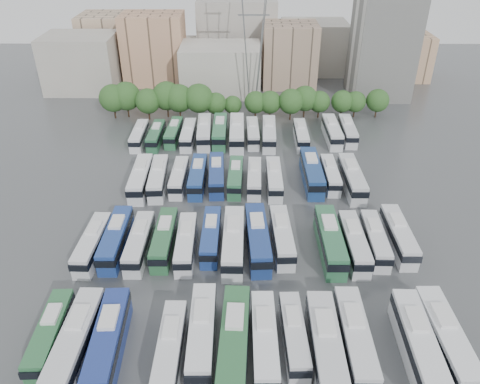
{
  "coord_description": "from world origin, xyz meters",
  "views": [
    {
      "loc": [
        -0.71,
        -58.46,
        41.71
      ],
      "look_at": [
        -0.9,
        4.61,
        3.0
      ],
      "focal_mm": 35.0,
      "sensor_mm": 36.0,
      "label": 1
    }
  ],
  "objects_px": {
    "bus_r2_s3": "(179,177)",
    "bus_r1_s11": "(354,242)",
    "bus_r0_s7": "(264,341)",
    "bus_r3_s6": "(237,132)",
    "bus_r3_s13": "(348,130)",
    "bus_r2_s2": "(158,178)",
    "bus_r1_s10": "(330,240)",
    "bus_r0_s2": "(108,341)",
    "bus_r1_s0": "(93,243)",
    "bus_r2_s8": "(274,178)",
    "bus_r3_s2": "(174,132)",
    "apartment_tower": "(383,43)",
    "bus_r2_s5": "(217,175)",
    "bus_r3_s8": "(269,133)",
    "bus_r3_s3": "(188,134)",
    "bus_r0_s5": "(202,333)",
    "bus_r0_s0": "(51,334)",
    "bus_r2_s4": "(198,176)",
    "bus_r3_s0": "(139,135)",
    "bus_r1_s4": "(186,243)",
    "bus_r2_s1": "(141,178)",
    "bus_r2_s10": "(312,172)",
    "bus_r2_s11": "(330,174)",
    "bus_r0_s13": "(446,339)",
    "bus_r1_s8": "(282,236)",
    "bus_r0_s9": "(326,348)",
    "bus_r1_s12": "(375,239)",
    "bus_r2_s6": "(235,177)",
    "bus_r0_s6": "(234,341)",
    "bus_r1_s1": "(116,238)",
    "bus_r3_s4": "(204,132)",
    "bus_r1_s2": "(139,242)",
    "bus_r0_s4": "(170,349)",
    "bus_r0_s1": "(76,341)",
    "bus_r3_s7": "(253,133)",
    "bus_r3_s10": "(301,135)",
    "bus_r0_s12": "(418,343)",
    "bus_r1_s5": "(211,236)",
    "bus_r2_s12": "(352,178)",
    "bus_r0_s8": "(294,335)",
    "bus_r1_s3": "(164,238)",
    "bus_r3_s1": "(156,135)",
    "bus_r3_s5": "(220,131)"
  },
  "relations": [
    {
      "from": "bus_r2_s3",
      "to": "bus_r1_s11",
      "type": "bearing_deg",
      "value": -34.24
    },
    {
      "from": "bus_r0_s7",
      "to": "bus_r1_s11",
      "type": "xyz_separation_m",
      "value": [
        13.15,
        17.21,
        -0.04
      ]
    },
    {
      "from": "bus_r3_s6",
      "to": "bus_r3_s13",
      "type": "distance_m",
      "value": 23.13
    },
    {
      "from": "bus_r2_s2",
      "to": "bus_r1_s10",
      "type": "bearing_deg",
      "value": -36.3
    },
    {
      "from": "bus_r0_s2",
      "to": "bus_r1_s0",
      "type": "distance_m",
      "value": 18.38
    },
    {
      "from": "bus_r2_s8",
      "to": "bus_r3_s2",
      "type": "bearing_deg",
      "value": 135.86
    },
    {
      "from": "bus_r1_s0",
      "to": "apartment_tower",
      "type": "bearing_deg",
      "value": 51.71
    },
    {
      "from": "bus_r0_s2",
      "to": "bus_r2_s5",
      "type": "height_order",
      "value": "bus_r0_s2"
    },
    {
      "from": "bus_r3_s8",
      "to": "bus_r3_s3",
      "type": "bearing_deg",
      "value": -176.97
    },
    {
      "from": "bus_r0_s5",
      "to": "bus_r0_s0",
      "type": "bearing_deg",
      "value": 179.43
    },
    {
      "from": "bus_r0_s2",
      "to": "bus_r2_s4",
      "type": "relative_size",
      "value": 1.13
    },
    {
      "from": "bus_r3_s0",
      "to": "bus_r3_s13",
      "type": "xyz_separation_m",
      "value": [
        43.05,
        2.23,
        0.11
      ]
    },
    {
      "from": "bus_r1_s4",
      "to": "bus_r2_s1",
      "type": "height_order",
      "value": "bus_r2_s1"
    },
    {
      "from": "bus_r2_s2",
      "to": "bus_r2_s10",
      "type": "xyz_separation_m",
      "value": [
        26.58,
        1.72,
        0.22
      ]
    },
    {
      "from": "bus_r2_s11",
      "to": "bus_r0_s13",
      "type": "bearing_deg",
      "value": -79.63
    },
    {
      "from": "bus_r1_s8",
      "to": "bus_r2_s1",
      "type": "distance_m",
      "value": 28.21
    },
    {
      "from": "bus_r2_s2",
      "to": "bus_r3_s8",
      "type": "bearing_deg",
      "value": 39.77
    },
    {
      "from": "bus_r0_s9",
      "to": "bus_r1_s12",
      "type": "xyz_separation_m",
      "value": [
        9.88,
        19.23,
        -0.39
      ]
    },
    {
      "from": "bus_r0_s2",
      "to": "bus_r2_s6",
      "type": "bearing_deg",
      "value": 67.71
    },
    {
      "from": "bus_r0_s6",
      "to": "bus_r1_s4",
      "type": "distance_m",
      "value": 18.77
    },
    {
      "from": "bus_r2_s1",
      "to": "bus_r2_s8",
      "type": "xyz_separation_m",
      "value": [
        22.9,
        0.19,
        -0.18
      ]
    },
    {
      "from": "bus_r1_s1",
      "to": "bus_r3_s4",
      "type": "height_order",
      "value": "bus_r3_s4"
    },
    {
      "from": "bus_r1_s2",
      "to": "bus_r0_s4",
      "type": "bearing_deg",
      "value": -69.3
    },
    {
      "from": "bus_r0_s0",
      "to": "bus_r3_s0",
      "type": "xyz_separation_m",
      "value": [
        -0.05,
        52.05,
        -0.08
      ]
    },
    {
      "from": "bus_r0_s1",
      "to": "bus_r1_s10",
      "type": "xyz_separation_m",
      "value": [
        29.99,
        17.78,
        -0.0
      ]
    },
    {
      "from": "bus_r2_s8",
      "to": "bus_r2_s5",
      "type": "bearing_deg",
      "value": 173.41
    },
    {
      "from": "bus_r3_s7",
      "to": "bus_r1_s10",
      "type": "bearing_deg",
      "value": -75.82
    },
    {
      "from": "bus_r3_s6",
      "to": "bus_r3_s0",
      "type": "bearing_deg",
      "value": -178.43
    },
    {
      "from": "bus_r0_s2",
      "to": "bus_r0_s9",
      "type": "distance_m",
      "value": 23.13
    },
    {
      "from": "bus_r1_s0",
      "to": "bus_r1_s12",
      "type": "bearing_deg",
      "value": 3.65
    },
    {
      "from": "bus_r2_s11",
      "to": "bus_r3_s10",
      "type": "height_order",
      "value": "bus_r3_s10"
    },
    {
      "from": "bus_r0_s7",
      "to": "bus_r3_s2",
      "type": "distance_m",
      "value": 56.97
    },
    {
      "from": "bus_r0_s12",
      "to": "bus_r1_s5",
      "type": "relative_size",
      "value": 1.18
    },
    {
      "from": "bus_r0_s2",
      "to": "bus_r2_s12",
      "type": "distance_m",
      "value": 48.39
    },
    {
      "from": "bus_r1_s4",
      "to": "bus_r0_s1",
      "type": "bearing_deg",
      "value": -120.76
    },
    {
      "from": "bus_r0_s4",
      "to": "bus_r0_s7",
      "type": "xyz_separation_m",
      "value": [
        9.99,
        1.06,
        0.1
      ]
    },
    {
      "from": "bus_r2_s3",
      "to": "bus_r2_s5",
      "type": "relative_size",
      "value": 0.91
    },
    {
      "from": "bus_r0_s4",
      "to": "bus_r1_s5",
      "type": "relative_size",
      "value": 1.02
    },
    {
      "from": "apartment_tower",
      "to": "bus_r1_s10",
      "type": "height_order",
      "value": "apartment_tower"
    },
    {
      "from": "bus_r0_s7",
      "to": "bus_r1_s5",
      "type": "height_order",
      "value": "bus_r0_s7"
    },
    {
      "from": "bus_r0_s0",
      "to": "bus_r0_s7",
      "type": "distance_m",
      "value": 23.37
    },
    {
      "from": "bus_r0_s8",
      "to": "bus_r1_s3",
      "type": "distance_m",
      "value": 23.88
    },
    {
      "from": "bus_r0_s0",
      "to": "bus_r2_s4",
      "type": "bearing_deg",
      "value": 67.15
    },
    {
      "from": "bus_r0_s4",
      "to": "bus_r3_s1",
      "type": "xyz_separation_m",
      "value": [
        -9.97,
        53.99,
        -0.11
      ]
    },
    {
      "from": "bus_r3_s7",
      "to": "bus_r0_s12",
      "type": "bearing_deg",
      "value": -74.36
    },
    {
      "from": "bus_r1_s5",
      "to": "bus_r3_s6",
      "type": "relative_size",
      "value": 0.84
    },
    {
      "from": "bus_r1_s1",
      "to": "bus_r3_s3",
      "type": "xyz_separation_m",
      "value": [
        6.71,
        35.28,
        -0.18
      ]
    },
    {
      "from": "bus_r3_s5",
      "to": "bus_r0_s8",
      "type": "bearing_deg",
      "value": -79.14
    },
    {
      "from": "bus_r1_s3",
      "to": "bus_r0_s6",
      "type": "bearing_deg",
      "value": -60.81
    },
    {
      "from": "bus_r3_s8",
      "to": "bus_r0_s1",
      "type": "bearing_deg",
      "value": -111.11
    }
  ]
}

